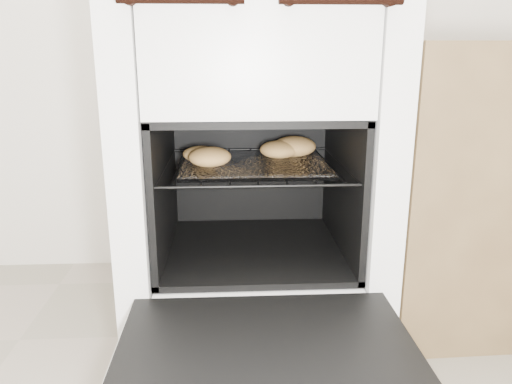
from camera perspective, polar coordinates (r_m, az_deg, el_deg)
stove at (r=1.39m, az=-0.37°, el=3.94°), size 0.65×0.73×1.00m
oven_door at (r=0.98m, az=1.34°, el=-18.74°), size 0.59×0.46×0.04m
oven_rack at (r=1.32m, az=-0.21°, el=3.10°), size 0.47×0.46×0.01m
foil_sheet at (r=1.29m, az=-0.16°, el=3.17°), size 0.37×0.33×0.01m
baked_rolls at (r=1.32m, az=-0.07°, el=4.74°), size 0.39×0.25×0.05m
counter at (r=1.65m, az=26.76°, el=0.91°), size 0.81×0.55×0.80m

